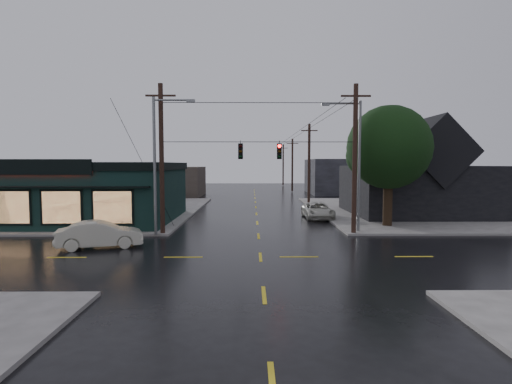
{
  "coord_description": "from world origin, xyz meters",
  "views": [
    {
      "loc": [
        -0.45,
        -20.38,
        4.81
      ],
      "look_at": [
        -0.19,
        4.28,
        3.08
      ],
      "focal_mm": 28.0,
      "sensor_mm": 36.0,
      "label": 1
    }
  ],
  "objects_px": {
    "suv_silver": "(318,211)",
    "sedan_cream": "(100,234)",
    "corner_tree": "(389,148)",
    "utility_pole_ne": "(353,235)",
    "utility_pole_nw": "(163,235)"
  },
  "relations": [
    {
      "from": "suv_silver",
      "to": "sedan_cream",
      "type": "bearing_deg",
      "value": -140.81
    },
    {
      "from": "corner_tree",
      "to": "utility_pole_ne",
      "type": "relative_size",
      "value": 0.89
    },
    {
      "from": "utility_pole_ne",
      "to": "sedan_cream",
      "type": "bearing_deg",
      "value": -165.23
    },
    {
      "from": "utility_pole_nw",
      "to": "utility_pole_ne",
      "type": "bearing_deg",
      "value": 0.0
    },
    {
      "from": "utility_pole_nw",
      "to": "sedan_cream",
      "type": "relative_size",
      "value": 2.15
    },
    {
      "from": "utility_pole_nw",
      "to": "sedan_cream",
      "type": "height_order",
      "value": "utility_pole_nw"
    },
    {
      "from": "corner_tree",
      "to": "utility_pole_nw",
      "type": "bearing_deg",
      "value": -168.97
    },
    {
      "from": "utility_pole_nw",
      "to": "suv_silver",
      "type": "bearing_deg",
      "value": 34.34
    },
    {
      "from": "suv_silver",
      "to": "utility_pole_ne",
      "type": "bearing_deg",
      "value": -83.14
    },
    {
      "from": "corner_tree",
      "to": "sedan_cream",
      "type": "xyz_separation_m",
      "value": [
        -19.05,
        -7.33,
        -5.27
      ]
    },
    {
      "from": "sedan_cream",
      "to": "suv_silver",
      "type": "bearing_deg",
      "value": -66.74
    },
    {
      "from": "corner_tree",
      "to": "utility_pole_nw",
      "type": "height_order",
      "value": "corner_tree"
    },
    {
      "from": "utility_pole_nw",
      "to": "sedan_cream",
      "type": "bearing_deg",
      "value": -122.79
    },
    {
      "from": "corner_tree",
      "to": "utility_pole_nw",
      "type": "relative_size",
      "value": 0.89
    },
    {
      "from": "utility_pole_nw",
      "to": "suv_silver",
      "type": "distance_m",
      "value": 14.42
    }
  ]
}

